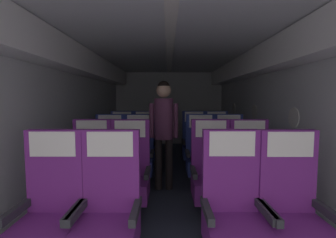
% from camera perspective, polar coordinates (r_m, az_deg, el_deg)
% --- Properties ---
extents(ground, '(3.43, 7.47, 0.02)m').
position_cam_1_polar(ground, '(4.03, 0.20, -15.24)').
color(ground, '#2D3342').
extents(fuselage_shell, '(3.31, 7.12, 2.21)m').
position_cam_1_polar(fuselage_shell, '(4.05, 0.19, 7.79)').
color(fuselage_shell, silver).
rests_on(fuselage_shell, ground).
extents(seat_a_left_window, '(0.49, 0.47, 1.12)m').
position_cam_1_polar(seat_a_left_window, '(2.23, -26.16, -19.60)').
color(seat_a_left_window, '#38383D').
rests_on(seat_a_left_window, ground).
extents(seat_a_left_aisle, '(0.49, 0.47, 1.12)m').
position_cam_1_polar(seat_a_left_aisle, '(2.08, -13.93, -21.07)').
color(seat_a_left_aisle, '#38383D').
rests_on(seat_a_left_aisle, ground).
extents(seat_a_right_aisle, '(0.49, 0.47, 1.12)m').
position_cam_1_polar(seat_a_right_aisle, '(2.25, 27.05, -19.48)').
color(seat_a_right_aisle, '#38383D').
rests_on(seat_a_right_aisle, ground).
extents(seat_a_right_window, '(0.49, 0.47, 1.12)m').
position_cam_1_polar(seat_a_right_window, '(2.11, 14.90, -20.79)').
color(seat_a_right_window, '#38383D').
rests_on(seat_a_right_window, ground).
extents(seat_b_left_window, '(0.49, 0.47, 1.12)m').
position_cam_1_polar(seat_b_left_window, '(3.09, -17.93, -12.43)').
color(seat_b_left_window, '#38383D').
rests_on(seat_b_left_window, ground).
extents(seat_b_left_aisle, '(0.49, 0.47, 1.12)m').
position_cam_1_polar(seat_b_left_aisle, '(2.96, -9.24, -13.02)').
color(seat_b_left_aisle, '#38383D').
rests_on(seat_b_left_aisle, ground).
extents(seat_b_right_aisle, '(0.49, 0.47, 1.12)m').
position_cam_1_polar(seat_b_right_aisle, '(3.08, 18.61, -12.50)').
color(seat_b_right_aisle, '#38383D').
rests_on(seat_b_right_aisle, ground).
extents(seat_b_right_window, '(0.49, 0.47, 1.12)m').
position_cam_1_polar(seat_b_right_window, '(2.98, 9.94, -12.89)').
color(seat_b_right_window, '#38383D').
rests_on(seat_b_right_window, ground).
extents(seat_c_left_window, '(0.49, 0.47, 1.12)m').
position_cam_1_polar(seat_c_left_window, '(3.97, -13.85, -8.49)').
color(seat_c_left_window, '#38383D').
rests_on(seat_c_left_window, ground).
extents(seat_c_left_aisle, '(0.49, 0.47, 1.12)m').
position_cam_1_polar(seat_c_left_aisle, '(3.89, -7.17, -8.64)').
color(seat_c_left_aisle, '#38383D').
rests_on(seat_c_left_aisle, ground).
extents(seat_c_right_aisle, '(0.49, 0.47, 1.12)m').
position_cam_1_polar(seat_c_right_aisle, '(3.99, 14.00, -8.40)').
color(seat_c_right_aisle, '#38383D').
rests_on(seat_c_right_aisle, ground).
extents(seat_c_right_window, '(0.49, 0.47, 1.12)m').
position_cam_1_polar(seat_c_right_window, '(3.90, 7.53, -8.62)').
color(seat_c_right_window, '#38383D').
rests_on(seat_c_right_window, ground).
extents(seat_d_left_window, '(0.49, 0.47, 1.12)m').
position_cam_1_polar(seat_d_left_window, '(4.91, -11.04, -5.87)').
color(seat_d_left_window, '#38383D').
rests_on(seat_d_left_window, ground).
extents(seat_d_left_aisle, '(0.49, 0.47, 1.12)m').
position_cam_1_polar(seat_d_left_aisle, '(4.83, -5.68, -5.97)').
color(seat_d_left_aisle, '#38383D').
rests_on(seat_d_left_aisle, ground).
extents(seat_d_right_aisle, '(0.49, 0.47, 1.12)m').
position_cam_1_polar(seat_d_right_aisle, '(4.91, 11.18, -5.86)').
color(seat_d_right_aisle, '#38383D').
rests_on(seat_d_right_aisle, ground).
extents(seat_d_right_window, '(0.49, 0.47, 1.12)m').
position_cam_1_polar(seat_d_right_window, '(4.85, 5.94, -5.94)').
color(seat_d_right_window, '#38383D').
rests_on(seat_d_right_window, ground).
extents(flight_attendant, '(0.43, 0.28, 1.63)m').
position_cam_1_polar(flight_attendant, '(3.63, -1.23, -0.92)').
color(flight_attendant, black).
rests_on(flight_attendant, ground).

